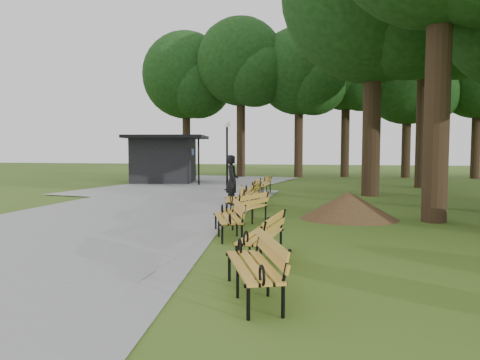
% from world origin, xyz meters
% --- Properties ---
extents(ground, '(100.00, 100.00, 0.00)m').
position_xyz_m(ground, '(0.00, 0.00, 0.00)').
color(ground, '#365618').
rests_on(ground, ground).
extents(path, '(12.00, 38.00, 0.06)m').
position_xyz_m(path, '(-4.00, 3.00, 0.03)').
color(path, gray).
rests_on(path, ground).
extents(person, '(0.65, 0.80, 1.89)m').
position_xyz_m(person, '(-0.88, 4.85, 0.95)').
color(person, black).
rests_on(person, ground).
extents(kiosk, '(5.27, 4.76, 2.95)m').
position_xyz_m(kiosk, '(-7.40, 15.00, 1.47)').
color(kiosk, black).
rests_on(kiosk, ground).
extents(lamp_post, '(0.32, 0.32, 3.52)m').
position_xyz_m(lamp_post, '(-2.34, 10.45, 2.50)').
color(lamp_post, black).
rests_on(lamp_post, ground).
extents(dirt_mound, '(2.45, 2.45, 0.83)m').
position_xyz_m(dirt_mound, '(3.22, 2.50, 0.41)').
color(dirt_mound, '#47301C').
rests_on(dirt_mound, ground).
extents(bench_0, '(1.27, 2.00, 0.88)m').
position_xyz_m(bench_0, '(1.53, -5.01, 0.44)').
color(bench_0, gold).
rests_on(bench_0, ground).
extents(bench_1, '(0.85, 1.96, 0.88)m').
position_xyz_m(bench_1, '(1.31, -2.79, 0.44)').
color(bench_1, gold).
rests_on(bench_1, ground).
extents(bench_2, '(1.23, 2.00, 0.88)m').
position_xyz_m(bench_2, '(0.23, -0.82, 0.44)').
color(bench_2, gold).
rests_on(bench_2, ground).
extents(bench_3, '(1.24, 2.00, 0.88)m').
position_xyz_m(bench_3, '(0.30, 1.12, 0.44)').
color(bench_3, gold).
rests_on(bench_3, ground).
extents(bench_4, '(1.06, 2.00, 0.88)m').
position_xyz_m(bench_4, '(-0.44, 3.00, 0.44)').
color(bench_4, gold).
rests_on(bench_4, ground).
extents(bench_5, '(0.67, 1.91, 0.88)m').
position_xyz_m(bench_5, '(-0.23, 4.84, 0.44)').
color(bench_5, gold).
rests_on(bench_5, ground).
extents(bench_6, '(0.66, 1.91, 0.88)m').
position_xyz_m(bench_6, '(-0.53, 6.92, 0.44)').
color(bench_6, gold).
rests_on(bench_6, ground).
extents(bench_7, '(0.78, 1.94, 0.88)m').
position_xyz_m(bench_7, '(-0.36, 9.07, 0.44)').
color(bench_7, gold).
rests_on(bench_7, ground).
extents(lawn_tree_4, '(7.84, 7.84, 13.69)m').
position_xyz_m(lawn_tree_4, '(7.72, 14.55, 9.72)').
color(lawn_tree_4, black).
rests_on(lawn_tree_4, ground).
extents(tree_backdrop, '(37.94, 9.24, 15.82)m').
position_xyz_m(tree_backdrop, '(6.68, 22.70, 7.91)').
color(tree_backdrop, black).
rests_on(tree_backdrop, ground).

